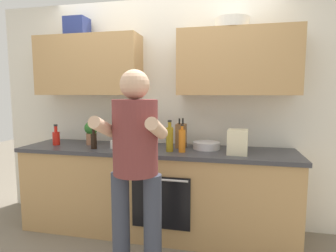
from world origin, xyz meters
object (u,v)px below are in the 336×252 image
Objects in this scene: cup_coffee at (114,145)px; grocery_bag_bread at (135,138)px; mixing_bowl at (206,145)px; grocery_bag_rice at (238,142)px; bottle_soy at (94,140)px; potted_herb at (91,132)px; bottle_oil at (170,138)px; knife_block at (181,136)px; bottle_syrup at (129,135)px; person_standing at (135,159)px; bottle_juice at (182,141)px; bottle_hotsauce at (56,137)px.

grocery_bag_bread is at bearing 3.62° from cup_coffee.
grocery_bag_rice reaches higher than mixing_bowl.
bottle_soy is 2.88× the size of cup_coffee.
potted_herb is at bearing 174.79° from grocery_bag_rice.
bottle_oil is 0.95m from potted_herb.
knife_block is at bearing 22.50° from grocery_bag_bread.
bottle_syrup is 0.42m from potted_herb.
grocery_bag_bread is (0.56, -0.14, -0.03)m from potted_herb.
person_standing is at bearing -102.19° from knife_block.
bottle_oil is at bearing -148.93° from mixing_bowl.
bottle_soy is 1.44m from grocery_bag_rice.
bottle_syrup reaches higher than mixing_bowl.
bottle_syrup is (-0.63, 0.23, -0.00)m from bottle_juice.
bottle_juice is 1.18× the size of grocery_bag_rice.
bottle_juice is at bearing 70.00° from person_standing.
bottle_hotsauce is at bearing -163.97° from potted_herb.
person_standing is 0.85m from cup_coffee.
bottle_juice is 0.98× the size of mixing_bowl.
knife_block is (0.07, 0.22, -0.00)m from bottle_oil.
cup_coffee is 0.29× the size of mixing_bowl.
knife_block reaches higher than cup_coffee.
bottle_oil reaches higher than potted_herb.
person_standing reaches higher than bottle_oil.
bottle_juice is 0.87× the size of knife_block.
bottle_syrup is (0.28, 0.27, 0.02)m from bottle_soy.
cup_coffee is (-0.09, -0.21, -0.07)m from bottle_syrup.
bottle_oil reaches higher than bottle_soy.
bottle_juice is 1.07m from potted_herb.
bottle_juice reaches higher than mixing_bowl.
potted_herb is at bearing 133.63° from person_standing.
grocery_bag_bread is at bearing -54.24° from bottle_syrup.
person_standing reaches higher than potted_herb.
knife_block is at bearing 102.26° from bottle_juice.
person_standing reaches higher than bottle_soy.
mixing_bowl is 1.06× the size of potted_herb.
grocery_bag_bread and grocery_bag_rice have the same top height.
bottle_juice is at bearing -2.27° from cup_coffee.
bottle_juice is 0.91m from bottle_soy.
potted_herb is (-0.42, -0.05, 0.03)m from bottle_syrup.
potted_herb is (-0.33, 0.15, 0.10)m from cup_coffee.
cup_coffee is (0.70, -0.05, -0.04)m from bottle_hotsauce.
grocery_bag_bread reaches higher than bottle_hotsauce.
bottle_juice is 1.07× the size of grocery_bag_bread.
bottle_juice is 1.04× the size of potted_herb.
knife_block is (0.58, -0.01, 0.01)m from bottle_syrup.
mixing_bowl is (0.34, 0.21, -0.09)m from bottle_oil.
bottle_juice is at bearing -4.95° from grocery_bag_bread.
potted_herb is (-0.81, 0.85, 0.07)m from person_standing.
bottle_syrup is 1.03× the size of potted_herb.
bottle_soy is 0.90m from knife_block.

